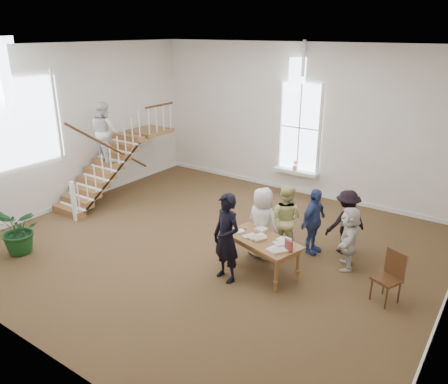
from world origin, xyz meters
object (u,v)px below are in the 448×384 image
Objects in this scene: woman_cluster_c at (349,238)px; side_chair at (390,274)px; woman_cluster_a at (313,222)px; police_officer at (227,238)px; floor_plant at (19,230)px; elderly_woman at (262,223)px; library_table at (262,243)px; person_yellow at (285,219)px; woman_cluster_b at (346,222)px.

woman_cluster_c reaches higher than side_chair.
side_chair is at bearing -107.76° from woman_cluster_a.
police_officer reaches higher than floor_plant.
elderly_woman is 1.62× the size of side_chair.
side_chair reaches higher than library_table.
police_officer is at bearing -63.45° from woman_cluster_c.
library_table is 1.16× the size of woman_cluster_a.
person_yellow is 0.64m from woman_cluster_a.
side_chair is at bearing 159.58° from person_yellow.
elderly_woman is at bearing -89.37° from woman_cluster_c.
person_yellow is at bearing 108.57° from library_table.
woman_cluster_c is (1.76, 0.61, -0.12)m from elderly_woman.
side_chair is at bearing 82.24° from woman_cluster_b.
person_yellow reaches higher than woman_cluster_b.
library_table is at bearing -67.64° from woman_cluster_c.
woman_cluster_a is 6.64m from floor_plant.
woman_cluster_a is at bearing 35.26° from floor_plant.
police_officer is 2.64m from woman_cluster_c.
library_table is at bearing 127.01° from elderly_woman.
floor_plant is at bearing 39.89° from elderly_woman.
police_officer is (-0.46, -0.65, 0.25)m from library_table.
woman_cluster_b is at bearing 35.43° from floor_plant.
floor_plant is (-4.86, -3.53, -0.23)m from person_yellow.
woman_cluster_c is at bearing 29.89° from floor_plant.
side_chair is at bearing -176.24° from elderly_woman.
person_yellow is at bearing -169.89° from side_chair.
police_officer is at bearing 5.65° from woman_cluster_b.
police_officer reaches higher than woman_cluster_b.
person_yellow is 1.16× the size of woman_cluster_c.
woman_cluster_b reaches higher than woman_cluster_c.
person_yellow is at bearing 35.95° from floor_plant.
side_chair is (2.83, -0.13, -0.25)m from elderly_woman.
library_table is 5.49m from floor_plant.
police_officer is 1.24× the size of woman_cluster_b.
woman_cluster_c is at bearing -154.62° from elderly_woman.
side_chair is (2.47, 0.47, -0.12)m from library_table.
library_table is 1.85m from woman_cluster_c.
police_officer is at bearing -135.00° from side_chair.
elderly_woman is 5.48m from floor_plant.
side_chair is (7.39, 2.90, -0.02)m from floor_plant.
woman_cluster_b reaches higher than floor_plant.
elderly_woman is 1.01× the size of person_yellow.
side_chair is (1.37, -1.38, -0.19)m from woman_cluster_b.
side_chair is at bearing 26.46° from library_table.
floor_plant is 1.16× the size of side_chair.
woman_cluster_a reaches higher than side_chair.
elderly_woman is at bearing 136.28° from library_table.
woman_cluster_a is at bearing -120.95° from woman_cluster_c.
library_table is 1.11m from person_yellow.
library_table is 0.83m from police_officer.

